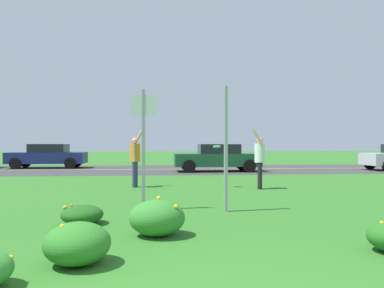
{
  "coord_description": "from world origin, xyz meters",
  "views": [
    {
      "loc": [
        -0.43,
        -2.43,
        1.49
      ],
      "look_at": [
        0.72,
        10.17,
        1.47
      ],
      "focal_mm": 36.43,
      "sensor_mm": 36.0,
      "label": 1
    }
  ],
  "objects_px": {
    "sign_post_by_roadside": "(226,149)",
    "car_navy_center_right": "(48,156)",
    "frisbee_pale_blue": "(217,147)",
    "car_dark_green_center_left": "(217,157)",
    "person_catcher_white_shirt": "(260,158)",
    "person_thrower_orange_shirt": "(135,157)",
    "sign_post_near_path": "(144,137)"
  },
  "relations": [
    {
      "from": "sign_post_by_roadside",
      "to": "car_dark_green_center_left",
      "type": "relative_size",
      "value": 0.61
    },
    {
      "from": "sign_post_near_path",
      "to": "person_thrower_orange_shirt",
      "type": "xyz_separation_m",
      "value": [
        -0.44,
        4.63,
        -0.61
      ]
    },
    {
      "from": "person_thrower_orange_shirt",
      "to": "car_dark_green_center_left",
      "type": "height_order",
      "value": "person_thrower_orange_shirt"
    },
    {
      "from": "person_catcher_white_shirt",
      "to": "car_navy_center_right",
      "type": "relative_size",
      "value": 0.44
    },
    {
      "from": "sign_post_near_path",
      "to": "sign_post_by_roadside",
      "type": "height_order",
      "value": "sign_post_by_roadside"
    },
    {
      "from": "person_thrower_orange_shirt",
      "to": "frisbee_pale_blue",
      "type": "distance_m",
      "value": 2.8
    },
    {
      "from": "car_navy_center_right",
      "to": "car_dark_green_center_left",
      "type": "bearing_deg",
      "value": -20.81
    },
    {
      "from": "sign_post_by_roadside",
      "to": "car_navy_center_right",
      "type": "relative_size",
      "value": 0.61
    },
    {
      "from": "person_thrower_orange_shirt",
      "to": "frisbee_pale_blue",
      "type": "xyz_separation_m",
      "value": [
        2.76,
        -0.32,
        0.37
      ]
    },
    {
      "from": "car_dark_green_center_left",
      "to": "car_navy_center_right",
      "type": "bearing_deg",
      "value": 159.19
    },
    {
      "from": "frisbee_pale_blue",
      "to": "sign_post_near_path",
      "type": "bearing_deg",
      "value": -118.35
    },
    {
      "from": "person_thrower_orange_shirt",
      "to": "frisbee_pale_blue",
      "type": "relative_size",
      "value": 7.22
    },
    {
      "from": "sign_post_by_roadside",
      "to": "car_navy_center_right",
      "type": "bearing_deg",
      "value": 117.1
    },
    {
      "from": "sign_post_by_roadside",
      "to": "frisbee_pale_blue",
      "type": "bearing_deg",
      "value": 83.56
    },
    {
      "from": "person_thrower_orange_shirt",
      "to": "frisbee_pale_blue",
      "type": "bearing_deg",
      "value": -6.65
    },
    {
      "from": "sign_post_near_path",
      "to": "person_catcher_white_shirt",
      "type": "bearing_deg",
      "value": 45.66
    },
    {
      "from": "person_catcher_white_shirt",
      "to": "frisbee_pale_blue",
      "type": "height_order",
      "value": "person_catcher_white_shirt"
    },
    {
      "from": "frisbee_pale_blue",
      "to": "car_dark_green_center_left",
      "type": "distance_m",
      "value": 7.55
    },
    {
      "from": "sign_post_by_roadside",
      "to": "car_navy_center_right",
      "type": "xyz_separation_m",
      "value": [
        -8.07,
        15.76,
        -0.63
      ]
    },
    {
      "from": "car_navy_center_right",
      "to": "sign_post_by_roadside",
      "type": "bearing_deg",
      "value": -62.9
    },
    {
      "from": "sign_post_by_roadside",
      "to": "person_thrower_orange_shirt",
      "type": "height_order",
      "value": "sign_post_by_roadside"
    },
    {
      "from": "person_thrower_orange_shirt",
      "to": "car_dark_green_center_left",
      "type": "bearing_deg",
      "value": 60.99
    },
    {
      "from": "person_thrower_orange_shirt",
      "to": "person_catcher_white_shirt",
      "type": "distance_m",
      "value": 4.19
    },
    {
      "from": "person_catcher_white_shirt",
      "to": "sign_post_near_path",
      "type": "bearing_deg",
      "value": -134.34
    },
    {
      "from": "sign_post_near_path",
      "to": "person_thrower_orange_shirt",
      "type": "bearing_deg",
      "value": 95.44
    },
    {
      "from": "sign_post_near_path",
      "to": "frisbee_pale_blue",
      "type": "distance_m",
      "value": 4.9
    },
    {
      "from": "frisbee_pale_blue",
      "to": "car_dark_green_center_left",
      "type": "relative_size",
      "value": 0.06
    },
    {
      "from": "frisbee_pale_blue",
      "to": "car_navy_center_right",
      "type": "height_order",
      "value": "car_navy_center_right"
    },
    {
      "from": "person_catcher_white_shirt",
      "to": "person_thrower_orange_shirt",
      "type": "bearing_deg",
      "value": 167.7
    },
    {
      "from": "sign_post_near_path",
      "to": "person_thrower_orange_shirt",
      "type": "height_order",
      "value": "sign_post_near_path"
    },
    {
      "from": "sign_post_near_path",
      "to": "car_navy_center_right",
      "type": "xyz_separation_m",
      "value": [
        -6.27,
        15.44,
        -0.89
      ]
    },
    {
      "from": "sign_post_by_roadside",
      "to": "person_catcher_white_shirt",
      "type": "height_order",
      "value": "sign_post_by_roadside"
    }
  ]
}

